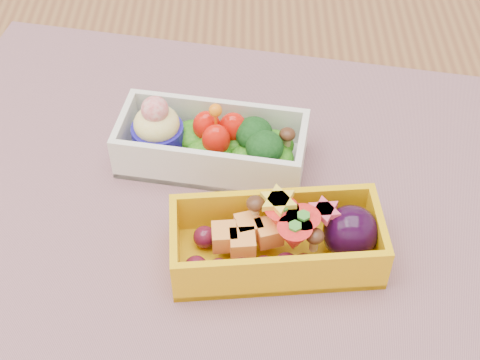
{
  "coord_description": "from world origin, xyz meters",
  "views": [
    {
      "loc": [
        0.05,
        -0.36,
        1.2
      ],
      "look_at": [
        0.04,
        0.02,
        0.79
      ],
      "focal_mm": 52.1,
      "sensor_mm": 36.0,
      "label": 1
    }
  ],
  "objects_px": {
    "placemat": "(231,215)",
    "bento_white": "(211,143)",
    "table": "(196,297)",
    "bento_yellow": "(281,240)"
  },
  "relations": [
    {
      "from": "placemat",
      "to": "bento_white",
      "type": "height_order",
      "value": "bento_white"
    },
    {
      "from": "table",
      "to": "bento_yellow",
      "type": "xyz_separation_m",
      "value": [
        0.07,
        -0.03,
        0.13
      ]
    },
    {
      "from": "table",
      "to": "bento_white",
      "type": "relative_size",
      "value": 6.95
    },
    {
      "from": "table",
      "to": "placemat",
      "type": "height_order",
      "value": "placemat"
    },
    {
      "from": "table",
      "to": "bento_white",
      "type": "xyz_separation_m",
      "value": [
        0.02,
        0.08,
        0.12
      ]
    },
    {
      "from": "bento_white",
      "to": "bento_yellow",
      "type": "relative_size",
      "value": 1.03
    },
    {
      "from": "placemat",
      "to": "bento_white",
      "type": "relative_size",
      "value": 3.44
    },
    {
      "from": "table",
      "to": "placemat",
      "type": "xyz_separation_m",
      "value": [
        0.03,
        0.01,
        0.1
      ]
    },
    {
      "from": "table",
      "to": "bento_white",
      "type": "bearing_deg",
      "value": 78.98
    },
    {
      "from": "placemat",
      "to": "bento_yellow",
      "type": "xyz_separation_m",
      "value": [
        0.04,
        -0.05,
        0.03
      ]
    }
  ]
}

